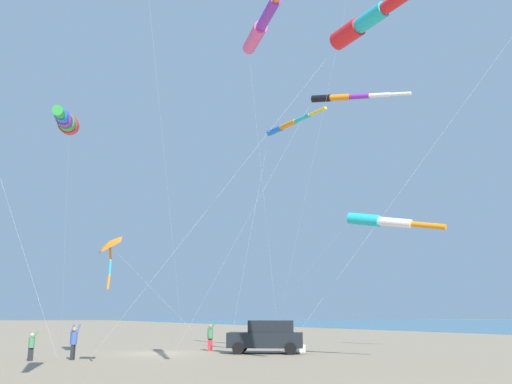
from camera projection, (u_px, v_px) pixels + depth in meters
name	position (u px, v px, depth m)	size (l,w,h in m)	color
ground_plane	(160.00, 353.00, 30.70)	(600.00, 600.00, 0.00)	gray
parked_car	(267.00, 336.00, 30.76)	(4.65, 3.74, 1.85)	black
cooler_box	(299.00, 348.00, 31.90)	(0.62, 0.42, 0.42)	white
person_adult_flyer	(74.00, 340.00, 26.28)	(0.55, 0.61, 1.71)	#232328
person_child_green_jacket	(32.00, 344.00, 25.61)	(0.44, 0.35, 1.42)	#232328
person_child_grey_jacket	(210.00, 335.00, 33.12)	(0.60, 0.52, 1.75)	#B72833
kite_windsock_teal_far_right	(261.00, 26.00, 21.74)	(8.00, 16.95, 14.24)	#EF4C93
kite_windsock_magenta_far_left	(369.00, 19.00, 21.43)	(9.27, 14.51, 14.09)	red
kite_windsock_checkered_midright	(345.00, 97.00, 31.42)	(9.21, 13.11, 15.19)	black
kite_windsock_small_distant	(66.00, 121.00, 16.98)	(2.09, 15.08, 8.74)	red
kite_windsock_purple_drifting	(380.00, 221.00, 27.32)	(4.51, 14.48, 7.47)	#1EB7C6
kite_windsock_orange_high_right	(287.00, 125.00, 34.74)	(2.00, 10.13, 14.54)	blue
kite_delta_red_high_left	(109.00, 245.00, 23.58)	(8.11, 7.72, 5.60)	orange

